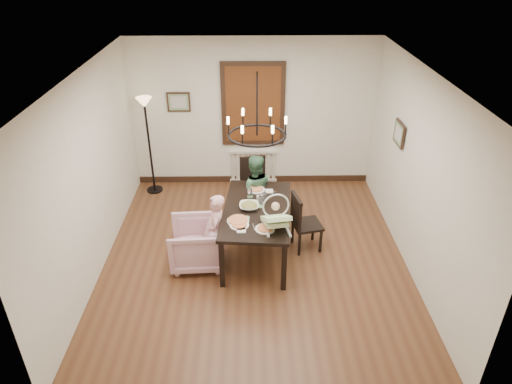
{
  "coord_description": "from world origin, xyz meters",
  "views": [
    {
      "loc": [
        -0.07,
        -5.55,
        4.27
      ],
      "look_at": [
        0.02,
        0.18,
        1.05
      ],
      "focal_mm": 32.0,
      "sensor_mm": 36.0,
      "label": 1
    }
  ],
  "objects_px": {
    "seated_man": "(254,197)",
    "drinking_glass": "(261,201)",
    "floor_lamp": "(150,147)",
    "baby_bouncer": "(276,217)",
    "armchair": "(196,243)",
    "elderly_woman": "(217,237)",
    "dining_table": "(257,213)",
    "chair_far": "(255,188)",
    "chair_right": "(307,221)"
  },
  "relations": [
    {
      "from": "dining_table",
      "to": "seated_man",
      "type": "height_order",
      "value": "seated_man"
    },
    {
      "from": "seated_man",
      "to": "baby_bouncer",
      "type": "relative_size",
      "value": 1.99
    },
    {
      "from": "baby_bouncer",
      "to": "floor_lamp",
      "type": "height_order",
      "value": "floor_lamp"
    },
    {
      "from": "armchair",
      "to": "seated_man",
      "type": "height_order",
      "value": "seated_man"
    },
    {
      "from": "baby_bouncer",
      "to": "drinking_glass",
      "type": "xyz_separation_m",
      "value": [
        -0.19,
        0.63,
        -0.11
      ]
    },
    {
      "from": "armchair",
      "to": "baby_bouncer",
      "type": "distance_m",
      "value": 1.33
    },
    {
      "from": "elderly_woman",
      "to": "seated_man",
      "type": "relative_size",
      "value": 0.9
    },
    {
      "from": "chair_far",
      "to": "armchair",
      "type": "relative_size",
      "value": 1.31
    },
    {
      "from": "chair_far",
      "to": "drinking_glass",
      "type": "xyz_separation_m",
      "value": [
        0.07,
        -1.06,
        0.36
      ]
    },
    {
      "from": "armchair",
      "to": "seated_man",
      "type": "distance_m",
      "value": 1.35
    },
    {
      "from": "chair_right",
      "to": "elderly_woman",
      "type": "bearing_deg",
      "value": 93.49
    },
    {
      "from": "dining_table",
      "to": "baby_bouncer",
      "type": "relative_size",
      "value": 3.37
    },
    {
      "from": "chair_far",
      "to": "baby_bouncer",
      "type": "distance_m",
      "value": 1.77
    },
    {
      "from": "armchair",
      "to": "baby_bouncer",
      "type": "relative_size",
      "value": 1.45
    },
    {
      "from": "dining_table",
      "to": "drinking_glass",
      "type": "height_order",
      "value": "drinking_glass"
    },
    {
      "from": "chair_far",
      "to": "elderly_woman",
      "type": "height_order",
      "value": "chair_far"
    },
    {
      "from": "armchair",
      "to": "seated_man",
      "type": "bearing_deg",
      "value": 136.72
    },
    {
      "from": "chair_right",
      "to": "armchair",
      "type": "xyz_separation_m",
      "value": [
        -1.67,
        -0.37,
        -0.12
      ]
    },
    {
      "from": "drinking_glass",
      "to": "floor_lamp",
      "type": "height_order",
      "value": "floor_lamp"
    },
    {
      "from": "baby_bouncer",
      "to": "seated_man",
      "type": "bearing_deg",
      "value": 92.07
    },
    {
      "from": "chair_right",
      "to": "seated_man",
      "type": "distance_m",
      "value": 1.04
    },
    {
      "from": "chair_right",
      "to": "drinking_glass",
      "type": "relative_size",
      "value": 7.57
    },
    {
      "from": "seated_man",
      "to": "drinking_glass",
      "type": "xyz_separation_m",
      "value": [
        0.08,
        -0.68,
        0.34
      ]
    },
    {
      "from": "chair_right",
      "to": "drinking_glass",
      "type": "height_order",
      "value": "chair_right"
    },
    {
      "from": "chair_right",
      "to": "drinking_glass",
      "type": "xyz_separation_m",
      "value": [
        -0.72,
        -0.03,
        0.39
      ]
    },
    {
      "from": "drinking_glass",
      "to": "elderly_woman",
      "type": "bearing_deg",
      "value": -149.91
    },
    {
      "from": "dining_table",
      "to": "floor_lamp",
      "type": "distance_m",
      "value": 2.8
    },
    {
      "from": "armchair",
      "to": "baby_bouncer",
      "type": "bearing_deg",
      "value": 72.88
    },
    {
      "from": "baby_bouncer",
      "to": "floor_lamp",
      "type": "distance_m",
      "value": 3.34
    },
    {
      "from": "chair_right",
      "to": "seated_man",
      "type": "height_order",
      "value": "seated_man"
    },
    {
      "from": "seated_man",
      "to": "drinking_glass",
      "type": "relative_size",
      "value": 8.44
    },
    {
      "from": "chair_far",
      "to": "floor_lamp",
      "type": "xyz_separation_m",
      "value": [
        -1.91,
        0.84,
        0.39
      ]
    },
    {
      "from": "seated_man",
      "to": "drinking_glass",
      "type": "bearing_deg",
      "value": 94.37
    },
    {
      "from": "chair_far",
      "to": "elderly_woman",
      "type": "xyz_separation_m",
      "value": [
        -0.57,
        -1.43,
        -0.03
      ]
    },
    {
      "from": "chair_right",
      "to": "drinking_glass",
      "type": "distance_m",
      "value": 0.82
    },
    {
      "from": "chair_right",
      "to": "elderly_woman",
      "type": "height_order",
      "value": "elderly_woman"
    },
    {
      "from": "dining_table",
      "to": "drinking_glass",
      "type": "distance_m",
      "value": 0.2
    },
    {
      "from": "dining_table",
      "to": "armchair",
      "type": "height_order",
      "value": "dining_table"
    },
    {
      "from": "chair_far",
      "to": "baby_bouncer",
      "type": "xyz_separation_m",
      "value": [
        0.27,
        -1.69,
        0.47
      ]
    },
    {
      "from": "drinking_glass",
      "to": "armchair",
      "type": "bearing_deg",
      "value": -160.1
    },
    {
      "from": "elderly_woman",
      "to": "baby_bouncer",
      "type": "bearing_deg",
      "value": 74.57
    },
    {
      "from": "armchair",
      "to": "floor_lamp",
      "type": "xyz_separation_m",
      "value": [
        -1.04,
        2.24,
        0.55
      ]
    },
    {
      "from": "chair_right",
      "to": "seated_man",
      "type": "bearing_deg",
      "value": 38.06
    },
    {
      "from": "elderly_woman",
      "to": "baby_bouncer",
      "type": "distance_m",
      "value": 1.0
    },
    {
      "from": "chair_far",
      "to": "elderly_woman",
      "type": "relative_size",
      "value": 1.06
    },
    {
      "from": "seated_man",
      "to": "chair_right",
      "type": "bearing_deg",
      "value": 138.08
    },
    {
      "from": "floor_lamp",
      "to": "baby_bouncer",
      "type": "bearing_deg",
      "value": -49.23
    },
    {
      "from": "dining_table",
      "to": "armchair",
      "type": "distance_m",
      "value": 0.99
    },
    {
      "from": "seated_man",
      "to": "baby_bouncer",
      "type": "bearing_deg",
      "value": 99.18
    },
    {
      "from": "baby_bouncer",
      "to": "drinking_glass",
      "type": "distance_m",
      "value": 0.67
    }
  ]
}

